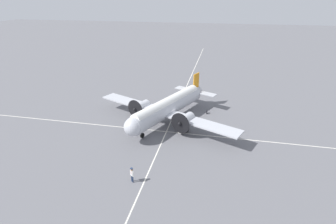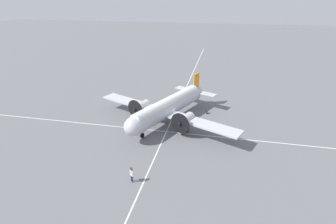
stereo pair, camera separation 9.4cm
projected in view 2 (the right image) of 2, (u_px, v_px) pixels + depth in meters
ground_plane at (168, 122)px, 40.00m from camera, size 300.00×300.00×0.00m
apron_line_eastwest at (171, 122)px, 39.92m from camera, size 120.00×0.16×0.01m
apron_line_northsouth at (163, 131)px, 37.21m from camera, size 0.16×120.00×0.01m
airliner_main at (166, 108)px, 38.67m from camera, size 17.75×22.57×5.69m
crew_foreground at (132, 173)px, 26.80m from camera, size 0.42×0.46×1.71m
suitcase_near_door at (207, 112)px, 42.64m from camera, size 0.49×0.16×0.56m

